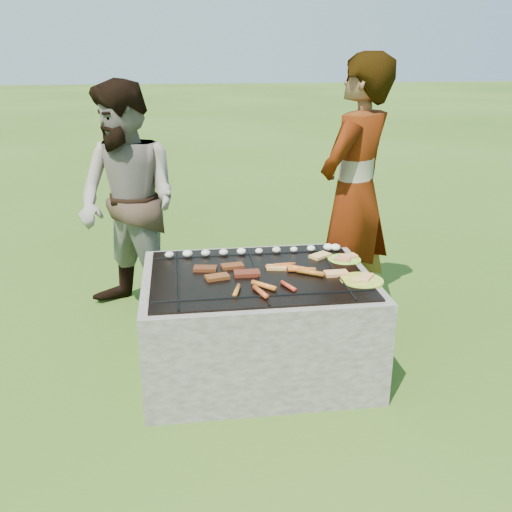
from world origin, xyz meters
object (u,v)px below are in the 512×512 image
(fire_pit, at_px, (257,325))
(cook, at_px, (355,194))
(plate_far, at_px, (345,259))
(plate_near, at_px, (362,281))
(bystander, at_px, (129,203))

(fire_pit, relative_size, cook, 0.72)
(fire_pit, xyz_separation_m, plate_far, (0.56, 0.16, 0.33))
(fire_pit, distance_m, plate_near, 0.67)
(fire_pit, bearing_deg, plate_far, 16.00)
(plate_near, bearing_deg, plate_far, 89.96)
(fire_pit, relative_size, plate_near, 5.34)
(plate_near, height_order, bystander, bystander)
(plate_near, distance_m, cook, 0.87)
(plate_far, distance_m, cook, 0.57)
(plate_far, distance_m, plate_near, 0.34)
(bystander, bearing_deg, cook, 31.68)
(fire_pit, xyz_separation_m, plate_near, (0.56, -0.18, 0.33))
(plate_far, xyz_separation_m, cook, (0.19, 0.46, 0.29))
(bystander, bearing_deg, plate_near, 3.05)
(fire_pit, height_order, plate_near, plate_near)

